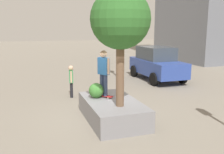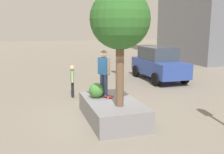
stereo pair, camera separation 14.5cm
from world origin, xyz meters
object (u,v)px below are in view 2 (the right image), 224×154
Objects in this scene: planter_ledge at (112,110)px; skateboarder at (104,70)px; skateboard at (104,96)px; traffic_light_median at (123,32)px; bystander_watching at (72,79)px; sedan_parked at (158,63)px; plaza_tree at (120,20)px.

skateboarder is (-0.54, -0.16, 1.47)m from planter_ledge.
traffic_light_median is (-6.26, 3.10, 2.38)m from skateboard.
skateboarder is 1.10× the size of bystander_watching.
sedan_parked is 1.01× the size of traffic_light_median.
bystander_watching is at bearing -167.58° from plaza_tree.
bystander_watching is (3.14, -3.85, -2.26)m from traffic_light_median.
skateboard is 0.16× the size of traffic_light_median.
skateboard is 0.43× the size of skateboarder.
traffic_light_median is at bearing 156.60° from planter_ledge.
planter_ledge is at bearing -23.40° from traffic_light_median.
skateboard is (-0.54, -0.16, 0.44)m from planter_ledge.
sedan_parked is (-5.62, 5.38, -0.74)m from skateboarder.
skateboarder is at bearing 39.63° from skateboard.
skateboarder is at bearing -163.71° from planter_ledge.
plaza_tree reaches higher than bystander_watching.
skateboarder is at bearing 13.52° from bystander_watching.
skateboard is 7.38m from traffic_light_median.
plaza_tree is at bearing 9.65° from skateboarder.
skateboarder is at bearing -170.35° from plaza_tree.
skateboard reaches higher than planter_ledge.
skateboarder is at bearing -26.36° from traffic_light_median.
traffic_light_median reaches higher than skateboard.
planter_ledge is 7.93m from traffic_light_median.
traffic_light_median is 5.46m from bystander_watching.
traffic_light_median reaches higher than bystander_watching.
planter_ledge is at bearing 13.93° from bystander_watching.
skateboarder reaches higher than sedan_parked.
skateboard is 7.79m from sedan_parked.
traffic_light_median is at bearing 153.64° from skateboarder.
plaza_tree reaches higher than skateboard.
plaza_tree is 5.24m from bystander_watching.
plaza_tree is at bearing -21.06° from traffic_light_median.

